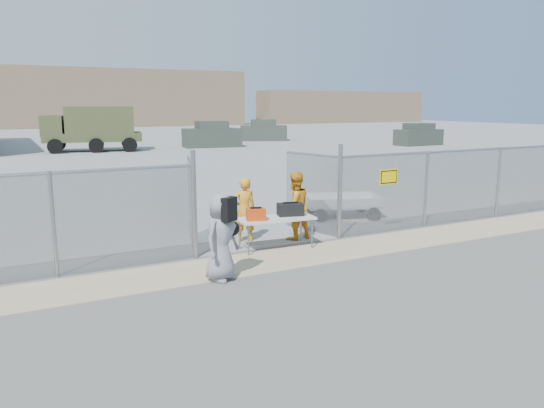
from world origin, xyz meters
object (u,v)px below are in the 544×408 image
folding_table (276,233)px  security_worker_right (295,206)px  security_worker_left (244,210)px  visitor (221,237)px  utility_trailer (342,206)px

folding_table → security_worker_right: (0.89, 0.63, 0.50)m
folding_table → security_worker_left: security_worker_left is taller
folding_table → visitor: 2.62m
security_worker_left → security_worker_right: size_ratio=0.93×
security_worker_right → visitor: bearing=30.6°
security_worker_right → utility_trailer: bearing=-153.1°
folding_table → security_worker_right: security_worker_right is taller
folding_table → visitor: size_ratio=1.05×
folding_table → utility_trailer: bearing=38.2°
folding_table → visitor: visitor is taller
security_worker_left → visitor: size_ratio=0.94×
security_worker_right → utility_trailer: size_ratio=0.59×
folding_table → security_worker_left: bearing=114.7°
utility_trailer → security_worker_right: bearing=-127.7°
folding_table → utility_trailer: size_ratio=0.61×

